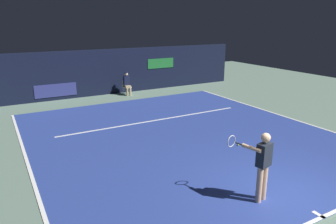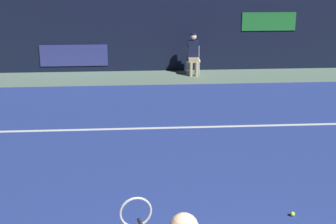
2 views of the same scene
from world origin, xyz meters
The scene contains 6 objects.
ground_plane centered at (0.00, 5.01, 0.00)m, with size 33.55×33.55×0.00m, color slate.
court_surface centered at (0.00, 5.01, 0.01)m, with size 10.78×12.02×0.01m, color navy.
line_service centered at (0.00, 7.11, 0.01)m, with size 8.41×0.10×0.01m, color white.
back_wall centered at (0.00, 13.18, 1.30)m, with size 17.17×0.33×2.60m.
line_judge_on_chair centered at (0.85, 12.35, 0.69)m, with size 0.46×0.54×1.32m.
tennis_ball centered at (1.18, 3.13, 0.05)m, with size 0.07×0.07×0.07m, color #CCE033.
Camera 2 is at (-1.04, -2.95, 3.51)m, focal length 52.11 mm.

